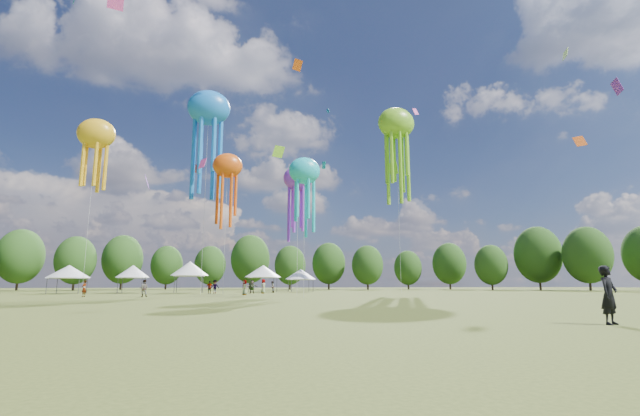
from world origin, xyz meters
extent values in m
plane|color=#384416|center=(0.00, 0.00, 0.00)|extent=(300.00, 300.00, 0.00)
imported|color=black|center=(8.94, -0.74, 0.88)|extent=(0.75, 0.63, 1.76)
imported|color=gray|center=(-9.51, 33.13, 0.81)|extent=(0.82, 0.66, 1.62)
imported|color=gray|center=(3.20, 47.34, 0.93)|extent=(0.74, 1.00, 1.86)
imported|color=gray|center=(4.94, 52.32, 0.82)|extent=(0.93, 0.99, 1.63)
imported|color=gray|center=(-3.05, 48.22, 0.88)|extent=(1.17, 0.71, 1.77)
imported|color=gray|center=(-3.73, 47.50, 0.80)|extent=(0.96, 0.45, 1.60)
imported|color=gray|center=(1.80, 48.41, 0.88)|extent=(1.66, 0.65, 1.75)
imported|color=gray|center=(-15.24, 35.15, 0.80)|extent=(0.53, 0.66, 1.59)
imported|color=gray|center=(0.33, 39.57, 0.84)|extent=(0.91, 0.98, 1.68)
cylinder|color=#47474C|center=(-23.34, 49.42, 0.96)|extent=(0.08, 0.08, 1.92)
cylinder|color=#47474C|center=(-23.34, 53.05, 0.96)|extent=(0.08, 0.08, 1.92)
cylinder|color=#47474C|center=(-19.70, 49.42, 0.96)|extent=(0.08, 0.08, 1.92)
cylinder|color=#47474C|center=(-19.70, 53.05, 0.96)|extent=(0.08, 0.08, 1.92)
cube|color=white|center=(-21.52, 51.24, 1.97)|extent=(4.03, 4.03, 0.10)
cone|color=white|center=(-21.52, 51.24, 2.84)|extent=(5.24, 5.24, 1.64)
cylinder|color=#47474C|center=(-16.20, 54.49, 1.02)|extent=(0.08, 0.08, 2.04)
cylinder|color=#47474C|center=(-16.20, 57.63, 1.02)|extent=(0.08, 0.08, 2.04)
cylinder|color=#47474C|center=(-13.06, 54.49, 1.02)|extent=(0.08, 0.08, 2.04)
cylinder|color=#47474C|center=(-13.06, 57.63, 1.02)|extent=(0.08, 0.08, 2.04)
cube|color=white|center=(-14.63, 56.06, 2.09)|extent=(3.54, 3.54, 0.10)
cone|color=white|center=(-14.63, 56.06, 3.02)|extent=(4.60, 4.60, 1.75)
cylinder|color=#47474C|center=(-8.31, 50.01, 1.13)|extent=(0.08, 0.08, 2.27)
cylinder|color=#47474C|center=(-8.31, 53.55, 1.13)|extent=(0.08, 0.08, 2.27)
cylinder|color=#47474C|center=(-4.76, 50.01, 1.13)|extent=(0.08, 0.08, 2.27)
cylinder|color=#47474C|center=(-4.76, 53.55, 1.13)|extent=(0.08, 0.08, 2.27)
cube|color=white|center=(-6.53, 51.78, 2.32)|extent=(3.94, 3.94, 0.10)
cone|color=white|center=(-6.53, 51.78, 3.34)|extent=(5.12, 5.12, 1.94)
cylinder|color=#47474C|center=(2.16, 56.62, 1.09)|extent=(0.08, 0.08, 2.18)
cylinder|color=#47474C|center=(2.16, 60.62, 1.09)|extent=(0.08, 0.08, 2.18)
cylinder|color=#47474C|center=(6.17, 56.62, 1.09)|extent=(0.08, 0.08, 2.18)
cylinder|color=#47474C|center=(6.17, 60.62, 1.09)|extent=(0.08, 0.08, 2.18)
cube|color=white|center=(4.17, 58.62, 2.23)|extent=(4.41, 4.41, 0.10)
cone|color=white|center=(4.17, 58.62, 3.22)|extent=(5.73, 5.73, 1.87)
cylinder|color=#47474C|center=(8.38, 56.13, 0.93)|extent=(0.08, 0.08, 1.87)
cylinder|color=#47474C|center=(8.38, 59.52, 0.93)|extent=(0.08, 0.08, 1.87)
cylinder|color=#47474C|center=(11.77, 56.13, 0.93)|extent=(0.08, 0.08, 1.87)
cylinder|color=#47474C|center=(11.77, 59.52, 0.93)|extent=(0.08, 0.08, 1.87)
cube|color=white|center=(10.07, 57.83, 1.92)|extent=(3.79, 3.79, 0.10)
cone|color=white|center=(10.07, 57.83, 2.77)|extent=(4.92, 4.92, 1.60)
ellipsoid|color=#DB4F0D|center=(-2.06, 41.74, 15.59)|extent=(3.61, 2.53, 3.07)
cylinder|color=beige|center=(-2.06, 41.74, 7.79)|extent=(0.03, 0.03, 15.59)
ellipsoid|color=blue|center=(-4.70, 44.58, 23.99)|extent=(5.50, 3.85, 4.68)
cylinder|color=beige|center=(-4.70, 44.58, 12.00)|extent=(0.03, 0.03, 23.99)
ellipsoid|color=#18B9CD|center=(5.02, 28.25, 11.91)|extent=(3.03, 2.12, 2.57)
cylinder|color=beige|center=(5.02, 28.25, 5.96)|extent=(0.03, 0.03, 11.91)
ellipsoid|color=gold|center=(-19.06, 48.70, 20.76)|extent=(4.77, 3.34, 4.05)
cylinder|color=beige|center=(-19.06, 48.70, 10.38)|extent=(0.03, 0.03, 20.76)
ellipsoid|color=purple|center=(5.67, 35.65, 12.94)|extent=(3.30, 2.31, 2.80)
cylinder|color=beige|center=(5.67, 35.65, 6.47)|extent=(0.03, 0.03, 12.94)
ellipsoid|color=#75BF1F|center=(23.21, 48.59, 25.70)|extent=(5.75, 4.02, 4.88)
cylinder|color=beige|center=(23.21, 48.59, 12.85)|extent=(0.03, 0.03, 25.70)
cube|color=#75BF1F|center=(6.12, 56.90, 22.48)|extent=(2.13, 0.84, 2.40)
cube|color=blue|center=(16.23, 64.24, 33.32)|extent=(0.51, 0.72, 0.93)
cube|color=#FF4BAE|center=(-4.93, 38.95, 14.93)|extent=(0.95, 1.12, 1.30)
cube|color=purple|center=(34.50, 20.81, 20.16)|extent=(0.67, 1.41, 1.58)
cube|color=#75BF1F|center=(35.30, 27.48, 27.30)|extent=(0.62, 1.09, 1.36)
cube|color=purple|center=(-15.39, 67.75, 18.71)|extent=(0.79, 2.23, 2.58)
cube|color=#DB4F0D|center=(7.78, 49.00, 33.77)|extent=(1.60, 0.71, 1.79)
cube|color=#75BF1F|center=(26.23, 57.51, 20.98)|extent=(1.37, 1.41, 2.25)
cube|color=#18B9CD|center=(17.22, 71.76, 24.84)|extent=(0.51, 1.34, 1.67)
cube|color=#FF4BAE|center=(20.77, 36.60, 22.61)|extent=(0.93, 0.43, 1.03)
cube|color=red|center=(-6.20, 45.75, 16.03)|extent=(1.02, 0.36, 1.27)
cube|color=#DB4F0D|center=(39.62, 31.14, 18.35)|extent=(1.18, 1.20, 1.60)
cylinder|color=#38281C|center=(-40.68, 85.49, 1.71)|extent=(0.44, 0.44, 3.41)
ellipsoid|color=#244517|center=(-40.68, 85.49, 6.61)|extent=(8.53, 8.53, 10.66)
cylinder|color=#38281C|center=(-30.60, 85.02, 1.53)|extent=(0.44, 0.44, 3.07)
ellipsoid|color=#244517|center=(-30.60, 85.02, 5.94)|extent=(7.66, 7.66, 9.58)
cylinder|color=#38281C|center=(-23.51, 93.33, 1.72)|extent=(0.44, 0.44, 3.43)
ellipsoid|color=#244517|center=(-23.51, 93.33, 6.65)|extent=(8.58, 8.58, 10.73)
cylinder|color=#38281C|center=(-14.76, 98.96, 1.47)|extent=(0.44, 0.44, 2.95)
ellipsoid|color=#244517|center=(-14.76, 98.96, 5.71)|extent=(7.37, 7.37, 9.21)
cylinder|color=#38281C|center=(-4.70, 95.06, 1.45)|extent=(0.44, 0.44, 2.89)
ellipsoid|color=#244517|center=(-4.70, 95.06, 5.61)|extent=(7.23, 7.23, 9.04)
cylinder|color=#38281C|center=(4.91, 99.49, 1.92)|extent=(0.44, 0.44, 3.84)
ellipsoid|color=#244517|center=(4.91, 99.49, 7.44)|extent=(9.60, 9.60, 11.99)
cylinder|color=#38281C|center=(13.19, 88.44, 1.42)|extent=(0.44, 0.44, 2.84)
ellipsoid|color=#244517|center=(13.19, 88.44, 5.51)|extent=(7.11, 7.11, 8.89)
cylinder|color=#38281C|center=(22.93, 91.04, 1.58)|extent=(0.44, 0.44, 3.16)
ellipsoid|color=#244517|center=(22.93, 91.04, 6.13)|extent=(7.91, 7.91, 9.88)
cylinder|color=#38281C|center=(30.69, 85.29, 1.44)|extent=(0.44, 0.44, 2.88)
ellipsoid|color=#244517|center=(30.69, 85.29, 5.59)|extent=(7.21, 7.21, 9.01)
cylinder|color=#38281C|center=(41.52, 87.24, 1.31)|extent=(0.44, 0.44, 2.63)
ellipsoid|color=#244517|center=(41.52, 87.24, 5.09)|extent=(6.57, 6.57, 8.22)
cylinder|color=#38281C|center=(50.52, 83.73, 1.56)|extent=(0.44, 0.44, 3.13)
ellipsoid|color=#244517|center=(50.52, 83.73, 6.06)|extent=(7.81, 7.81, 9.77)
cylinder|color=#38281C|center=(53.64, 71.81, 1.36)|extent=(0.44, 0.44, 2.72)
ellipsoid|color=#244517|center=(53.64, 71.81, 5.27)|extent=(6.80, 6.80, 8.50)
cylinder|color=#38281C|center=(62.96, 68.92, 1.90)|extent=(0.44, 0.44, 3.81)
ellipsoid|color=#244517|center=(62.96, 68.92, 7.38)|extent=(9.52, 9.52, 11.90)
cylinder|color=#38281C|center=(66.57, 59.80, 1.76)|extent=(0.44, 0.44, 3.51)
ellipsoid|color=#244517|center=(66.57, 59.80, 6.80)|extent=(8.78, 8.78, 10.97)
camera|label=1|loc=(-2.61, -12.09, 1.20)|focal=24.81mm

